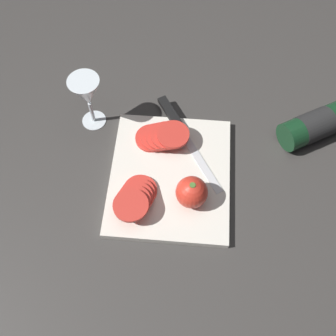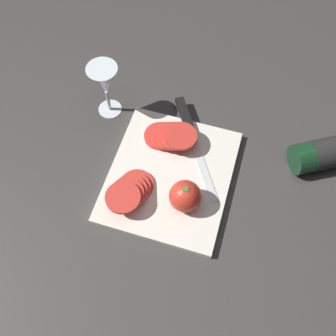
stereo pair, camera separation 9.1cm
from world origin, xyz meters
name	(u,v)px [view 1 (the left image)]	position (x,y,z in m)	size (l,w,h in m)	color
ground_plane	(172,158)	(0.00, 0.00, 0.00)	(3.00, 3.00, 0.00)	#383533
cutting_board	(168,176)	(0.05, 0.00, 0.01)	(0.33, 0.29, 0.02)	silver
wine_bottle	(322,123)	(-0.11, 0.37, 0.04)	(0.21, 0.30, 0.08)	#14381E
wine_glass	(87,94)	(-0.10, -0.21, 0.11)	(0.08, 0.08, 0.16)	silver
whole_tomato	(192,192)	(0.11, 0.05, 0.05)	(0.07, 0.07, 0.07)	red
knife	(176,122)	(-0.09, 0.00, 0.02)	(0.27, 0.18, 0.01)	silver
tomato_slice_stack_near	(161,136)	(-0.04, -0.03, 0.04)	(0.09, 0.13, 0.04)	red
tomato_slice_stack_far	(136,198)	(0.13, -0.07, 0.04)	(0.13, 0.09, 0.04)	red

